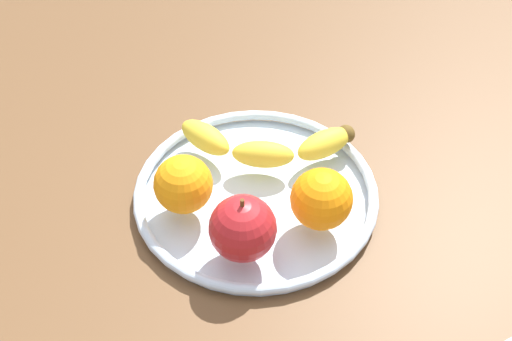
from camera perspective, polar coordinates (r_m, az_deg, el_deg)
ground_plane at (r=84.80cm, az=0.00°, el=-3.21°), size 164.70×164.70×4.00cm
fruit_bowl at (r=82.63cm, az=0.00°, el=-1.88°), size 28.15×28.15×1.80cm
banana at (r=84.84cm, az=0.92°, el=2.07°), size 21.08×10.82×3.18cm
apple at (r=73.51cm, az=-1.06°, el=-4.61°), size 7.08×7.08×7.88cm
orange_back_left at (r=76.67cm, az=5.23°, el=-2.28°), size 6.76×6.76×6.76cm
orange_center at (r=78.38cm, az=-5.80°, el=-1.10°), size 6.54×6.54×6.54cm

